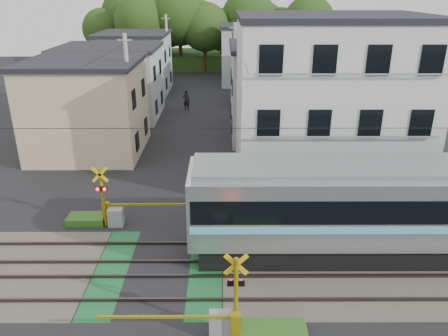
{
  "coord_description": "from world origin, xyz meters",
  "views": [
    {
      "loc": [
        2.59,
        -14.71,
        10.52
      ],
      "look_at": [
        2.66,
        5.0,
        2.4
      ],
      "focal_mm": 35.0,
      "sensor_mm": 36.0,
      "label": 1
    }
  ],
  "objects_px": {
    "crossing_signal_near": "(223,320)",
    "pedestrian": "(186,100)",
    "commuter_train": "(431,208)",
    "crossing_signal_far": "(114,212)",
    "apartment_block": "(327,101)"
  },
  "relations": [
    {
      "from": "apartment_block",
      "to": "pedestrian",
      "type": "relative_size",
      "value": 5.51
    },
    {
      "from": "crossing_signal_near",
      "to": "crossing_signal_far",
      "type": "bearing_deg",
      "value": 125.29
    },
    {
      "from": "crossing_signal_near",
      "to": "apartment_block",
      "type": "xyz_separation_m",
      "value": [
        5.91,
        13.15,
        3.94
      ]
    },
    {
      "from": "crossing_signal_near",
      "to": "pedestrian",
      "type": "distance_m",
      "value": 29.09
    },
    {
      "from": "crossing_signal_far",
      "to": "commuter_train",
      "type": "bearing_deg",
      "value": -10.12
    },
    {
      "from": "crossing_signal_far",
      "to": "pedestrian",
      "type": "distance_m",
      "value": 21.67
    },
    {
      "from": "crossing_signal_near",
      "to": "commuter_train",
      "type": "bearing_deg",
      "value": 29.5
    },
    {
      "from": "crossing_signal_near",
      "to": "pedestrian",
      "type": "relative_size",
      "value": 2.56
    },
    {
      "from": "commuter_train",
      "to": "crossing_signal_far",
      "type": "relative_size",
      "value": 4.2
    },
    {
      "from": "crossing_signal_far",
      "to": "apartment_block",
      "type": "height_order",
      "value": "apartment_block"
    },
    {
      "from": "crossing_signal_far",
      "to": "apartment_block",
      "type": "xyz_separation_m",
      "value": [
        11.09,
        5.84,
        3.94
      ]
    },
    {
      "from": "pedestrian",
      "to": "crossing_signal_far",
      "type": "bearing_deg",
      "value": 106.46
    },
    {
      "from": "commuter_train",
      "to": "crossing_signal_near",
      "type": "bearing_deg",
      "value": -150.5
    },
    {
      "from": "commuter_train",
      "to": "crossing_signal_far",
      "type": "xyz_separation_m",
      "value": [
        -13.75,
        2.45,
        -1.48
      ]
    },
    {
      "from": "crossing_signal_near",
      "to": "apartment_block",
      "type": "distance_m",
      "value": 14.95
    }
  ]
}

